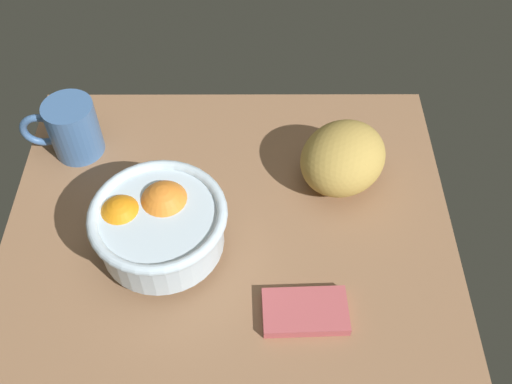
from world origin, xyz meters
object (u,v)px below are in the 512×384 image
(fruit_bowl, at_px, (158,223))
(bread_loaf, at_px, (343,158))
(napkin_folded, at_px, (305,311))
(mug, at_px, (71,129))

(fruit_bowl, height_order, bread_loaf, fruit_bowl)
(fruit_bowl, bearing_deg, bread_loaf, -154.81)
(napkin_folded, bearing_deg, bread_loaf, -105.95)
(bread_loaf, distance_m, mug, 0.44)
(bread_loaf, height_order, napkin_folded, bread_loaf)
(napkin_folded, bearing_deg, fruit_bowl, -28.47)
(fruit_bowl, relative_size, mug, 1.52)
(fruit_bowl, distance_m, bread_loaf, 0.30)
(napkin_folded, height_order, mug, mug)
(fruit_bowl, xyz_separation_m, bread_loaf, (-0.28, -0.13, -0.01))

